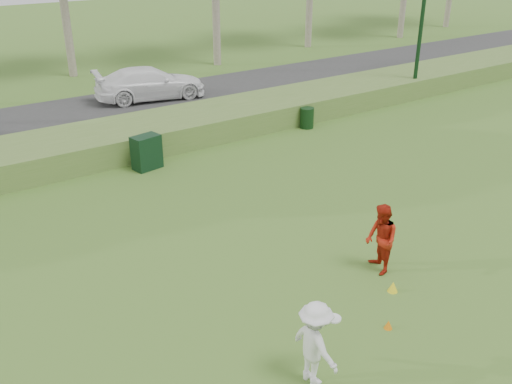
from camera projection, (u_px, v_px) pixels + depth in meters
ground at (365, 314)px, 11.91m from camera, size 120.00×120.00×0.00m
reed_strip at (131, 137)px, 20.68m from camera, size 80.00×3.00×0.90m
park_road at (85, 115)px, 24.59m from camera, size 80.00×6.00×0.06m
player_white at (315, 344)px, 9.82m from camera, size 0.85×1.07×1.64m
player_red at (381, 239)px, 13.07m from camera, size 0.90×1.00×1.69m
cone_orange at (388, 325)px, 11.45m from camera, size 0.17×0.17×0.19m
cone_yellow at (393, 287)px, 12.61m from camera, size 0.23×0.23×0.25m
utility_cabinet at (147, 152)px, 18.95m from camera, size 1.00×0.73×1.14m
trash_bin at (307, 118)px, 22.93m from camera, size 0.71×0.71×0.83m
car_right at (150, 83)px, 26.52m from camera, size 5.38×2.96×1.48m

